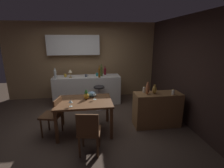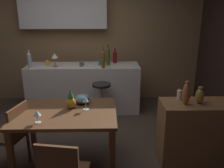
# 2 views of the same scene
# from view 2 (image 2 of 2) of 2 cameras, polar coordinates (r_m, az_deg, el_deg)

# --- Properties ---
(ground_plane) EXTENTS (9.00, 9.00, 0.00)m
(ground_plane) POSITION_cam_2_polar(r_m,az_deg,el_deg) (3.61, -10.04, -14.96)
(ground_plane) COLOR #47382D
(wall_kitchen_back) EXTENTS (5.20, 0.33, 2.60)m
(wall_kitchen_back) POSITION_cam_2_polar(r_m,az_deg,el_deg) (5.14, -8.22, 11.75)
(wall_kitchen_back) COLOR #9E7A51
(wall_kitchen_back) RESTS_ON ground_plane
(dining_table) EXTENTS (1.21, 0.88, 0.74)m
(dining_table) POSITION_cam_2_polar(r_m,az_deg,el_deg) (3.00, -10.80, -7.99)
(dining_table) COLOR #56351E
(dining_table) RESTS_ON ground_plane
(kitchen_counter) EXTENTS (2.10, 0.60, 0.90)m
(kitchen_counter) POSITION_cam_2_polar(r_m,az_deg,el_deg) (4.67, -6.69, -0.89)
(kitchen_counter) COLOR silver
(kitchen_counter) RESTS_ON ground_plane
(sideboard_cabinet) EXTENTS (1.10, 0.44, 0.82)m
(sideboard_cabinet) POSITION_cam_2_polar(r_m,az_deg,el_deg) (3.33, 20.76, -10.76)
(sideboard_cabinet) COLOR olive
(sideboard_cabinet) RESTS_ON ground_plane
(chair_near_window) EXTENTS (0.49, 0.49, 0.85)m
(chair_near_window) POSITION_cam_2_polar(r_m,az_deg,el_deg) (3.19, -22.72, -10.82)
(chair_near_window) COLOR #56351E
(chair_near_window) RESTS_ON ground_plane
(bar_stool) EXTENTS (0.34, 0.34, 0.70)m
(bar_stool) POSITION_cam_2_polar(r_m,az_deg,el_deg) (4.19, -2.47, -4.16)
(bar_stool) COLOR #262323
(bar_stool) RESTS_ON ground_plane
(wine_glass_left) EXTENTS (0.07, 0.07, 0.16)m
(wine_glass_left) POSITION_cam_2_polar(r_m,az_deg,el_deg) (2.92, -6.30, -3.82)
(wine_glass_left) COLOR silver
(wine_glass_left) RESTS_ON dining_table
(wine_glass_right) EXTENTS (0.08, 0.08, 0.14)m
(wine_glass_right) POSITION_cam_2_polar(r_m,az_deg,el_deg) (2.72, -17.35, -6.73)
(wine_glass_right) COLOR silver
(wine_glass_right) RESTS_ON dining_table
(pineapple_centerpiece) EXTENTS (0.12, 0.12, 0.24)m
(pineapple_centerpiece) POSITION_cam_2_polar(r_m,az_deg,el_deg) (3.00, -9.77, -3.85)
(pineapple_centerpiece) COLOR gold
(pineapple_centerpiece) RESTS_ON dining_table
(fruit_bowl) EXTENTS (0.20, 0.20, 0.12)m
(fruit_bowl) POSITION_cam_2_polar(r_m,az_deg,el_deg) (3.15, -7.10, -3.49)
(fruit_bowl) COLOR slate
(fruit_bowl) RESTS_ON dining_table
(wine_bottle_clear) EXTENTS (0.07, 0.07, 0.33)m
(wine_bottle_clear) POSITION_cam_2_polar(r_m,az_deg,el_deg) (4.48, -19.04, 5.47)
(wine_bottle_clear) COLOR silver
(wine_bottle_clear) RESTS_ON kitchen_counter
(wine_bottle_olive) EXTENTS (0.07, 0.07, 0.38)m
(wine_bottle_olive) POSITION_cam_2_polar(r_m,az_deg,el_deg) (4.46, -0.98, 6.72)
(wine_bottle_olive) COLOR #475623
(wine_bottle_olive) RESTS_ON kitchen_counter
(wine_bottle_ruby) EXTENTS (0.08, 0.08, 0.28)m
(wine_bottle_ruby) POSITION_cam_2_polar(r_m,az_deg,el_deg) (4.68, 0.68, 6.57)
(wine_bottle_ruby) COLOR maroon
(wine_bottle_ruby) RESTS_ON kitchen_counter
(wine_bottle_amber) EXTENTS (0.06, 0.06, 0.37)m
(wine_bottle_amber) POSITION_cam_2_polar(r_m,az_deg,el_deg) (4.26, -2.06, 5.98)
(wine_bottle_amber) COLOR #8C5114
(wine_bottle_amber) RESTS_ON kitchen_counter
(cup_slate) EXTENTS (0.11, 0.07, 0.08)m
(cup_slate) POSITION_cam_2_polar(r_m,az_deg,el_deg) (4.45, -7.26, 4.74)
(cup_slate) COLOR #515660
(cup_slate) RESTS_ON kitchen_counter
(cup_teal) EXTENTS (0.13, 0.09, 0.09)m
(cup_teal) POSITION_cam_2_polar(r_m,az_deg,el_deg) (4.52, -2.63, 5.14)
(cup_teal) COLOR teal
(cup_teal) RESTS_ON kitchen_counter
(cup_mustard) EXTENTS (0.11, 0.07, 0.09)m
(cup_mustard) POSITION_cam_2_polar(r_m,az_deg,el_deg) (4.65, -15.08, 4.88)
(cup_mustard) COLOR gold
(cup_mustard) RESTS_ON kitchen_counter
(counter_lamp) EXTENTS (0.12, 0.12, 0.25)m
(counter_lamp) POSITION_cam_2_polar(r_m,az_deg,el_deg) (4.46, -13.48, 6.30)
(counter_lamp) COLOR #A58447
(counter_lamp) RESTS_ON kitchen_counter
(pillar_candle_short) EXTENTS (0.06, 0.06, 0.15)m
(pillar_candle_short) POSITION_cam_2_polar(r_m,az_deg,el_deg) (3.14, 15.70, -2.49)
(pillar_candle_short) COLOR white
(pillar_candle_short) RESTS_ON sideboard_cabinet
(vase_brass) EXTENTS (0.10, 0.10, 0.21)m
(vase_brass) POSITION_cam_2_polar(r_m,az_deg,el_deg) (3.08, 20.12, -2.65)
(vase_brass) COLOR #B78C38
(vase_brass) RESTS_ON sideboard_cabinet
(vase_copper) EXTENTS (0.09, 0.09, 0.29)m
(vase_copper) POSITION_cam_2_polar(r_m,az_deg,el_deg) (2.97, 17.21, -2.22)
(vase_copper) COLOR #B26038
(vase_copper) RESTS_ON sideboard_cabinet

